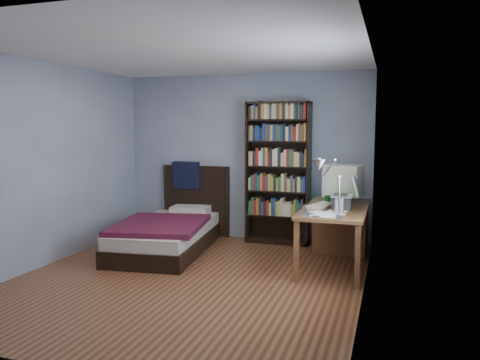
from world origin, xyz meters
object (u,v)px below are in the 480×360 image
(laptop, at_px, (344,200))
(bed, at_px, (170,231))
(keyboard, at_px, (322,206))
(soda_can, at_px, (328,200))
(desk_lamp, at_px, (322,171))
(bookshelf, at_px, (278,173))
(speaker, at_px, (340,206))
(desk, at_px, (339,225))
(crt_monitor, at_px, (343,181))

(laptop, distance_m, bed, 2.48)
(keyboard, bearing_deg, soda_can, 97.10)
(desk_lamp, xyz_separation_m, bookshelf, (-0.93, 2.06, -0.23))
(bookshelf, bearing_deg, speaker, -51.82)
(desk, height_order, soda_can, soda_can)
(soda_can, xyz_separation_m, bed, (-2.17, -0.09, -0.54))
(speaker, relative_size, bookshelf, 0.08)
(desk, distance_m, desk_lamp, 1.82)
(desk_lamp, relative_size, soda_can, 5.65)
(speaker, relative_size, soda_can, 1.43)
(crt_monitor, relative_size, speaker, 2.94)
(desk, relative_size, laptop, 4.03)
(crt_monitor, height_order, keyboard, crt_monitor)
(soda_can, height_order, bookshelf, bookshelf)
(crt_monitor, relative_size, bookshelf, 0.24)
(keyboard, relative_size, bookshelf, 0.23)
(bookshelf, bearing_deg, soda_can, -41.42)
(desk_lamp, distance_m, bookshelf, 2.27)
(laptop, bearing_deg, keyboard, 168.33)
(bookshelf, bearing_deg, bed, -149.19)
(soda_can, bearing_deg, desk_lamp, -85.07)
(bookshelf, height_order, bed, bookshelf)
(speaker, relative_size, bed, 0.08)
(speaker, height_order, soda_can, speaker)
(crt_monitor, height_order, soda_can, crt_monitor)
(crt_monitor, height_order, desk_lamp, desk_lamp)
(speaker, bearing_deg, bed, 172.69)
(laptop, distance_m, bookshelf, 1.46)
(laptop, xyz_separation_m, speaker, (-0.01, -0.30, -0.03))
(keyboard, bearing_deg, bed, -166.50)
(speaker, xyz_separation_m, soda_can, (-0.21, 0.59, -0.03))
(desk, bearing_deg, soda_can, -114.31)
(desk, distance_m, keyboard, 0.62)
(desk_lamp, bearing_deg, crt_monitor, 88.24)
(keyboard, height_order, bookshelf, bookshelf)
(desk_lamp, xyz_separation_m, soda_can, (-0.12, 1.34, -0.48))
(laptop, distance_m, desk_lamp, 1.14)
(keyboard, bearing_deg, laptop, 5.67)
(crt_monitor, bearing_deg, desk_lamp, -91.76)
(crt_monitor, height_order, bookshelf, bookshelf)
(soda_can, bearing_deg, bookshelf, 138.58)
(bed, bearing_deg, keyboard, -3.83)
(keyboard, height_order, soda_can, soda_can)
(keyboard, distance_m, speaker, 0.44)
(desk_lamp, height_order, soda_can, desk_lamp)
(desk, relative_size, desk_lamp, 2.45)
(bookshelf, xyz_separation_m, bed, (-1.35, -0.81, -0.78))
(keyboard, bearing_deg, bookshelf, 146.54)
(desk_lamp, xyz_separation_m, speaker, (0.10, 0.75, -0.46))
(bed, bearing_deg, speaker, -11.85)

